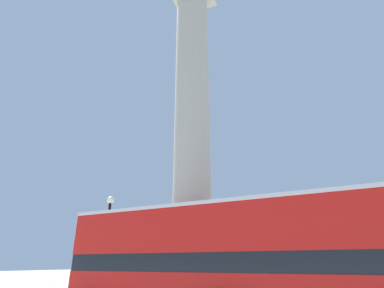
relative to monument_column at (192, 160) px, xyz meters
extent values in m
cube|color=#A39E8E|center=(0.00, 0.00, -6.10)|extent=(3.90, 3.90, 1.05)
cube|color=#A39E8E|center=(0.00, 0.00, -5.06)|extent=(2.38, 2.38, 1.05)
cylinder|color=#A39E8E|center=(0.00, 0.00, 3.69)|extent=(2.03, 2.03, 16.45)
cube|color=black|center=(3.08, -4.27, -5.22)|extent=(11.35, 3.27, 0.55)
cube|color=red|center=(3.08, -4.27, -4.24)|extent=(11.36, 3.32, 1.41)
cube|color=silver|center=(3.08, -4.27, -3.48)|extent=(11.36, 3.32, 0.12)
sphere|color=brown|center=(8.85, 2.22, -2.35)|extent=(0.28, 0.28, 0.28)
cylinder|color=brown|center=(8.32, 2.73, -4.94)|extent=(0.20, 0.20, 1.01)
cylinder|color=brown|center=(8.12, 2.19, -4.94)|extent=(0.20, 0.20, 1.01)
cylinder|color=black|center=(-3.99, -1.54, -5.00)|extent=(0.14, 0.14, 5.33)
sphere|color=white|center=(-3.99, -1.54, -2.15)|extent=(0.37, 0.37, 0.37)
camera|label=1|loc=(6.20, -14.16, -5.25)|focal=28.00mm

